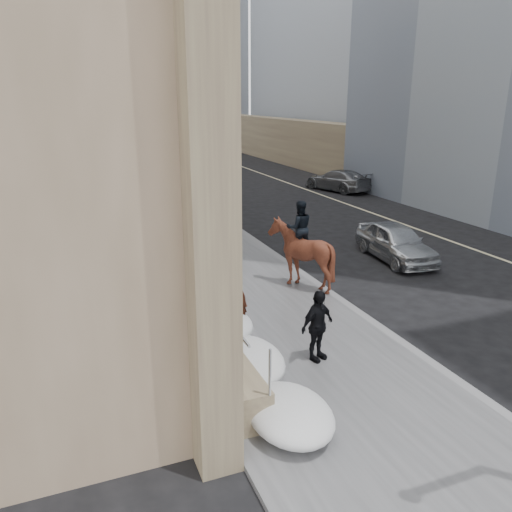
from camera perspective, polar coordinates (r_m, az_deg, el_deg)
The scene contains 17 objects.
ground at distance 11.69m, azimuth 5.93°, elevation -12.46°, with size 140.00×140.00×0.00m, color black.
sidewalk at distance 20.36m, azimuth -7.01°, elevation 0.97°, with size 5.00×80.00×0.12m, color #494A4C.
curb at distance 21.13m, azimuth -0.13°, elevation 1.72°, with size 0.24×80.00×0.12m, color slate.
lane_line at distance 25.02m, azimuth 16.95°, elevation 3.34°, with size 0.15×70.00×0.01m, color #BFB78C.
limestone_building at distance 29.06m, azimuth -24.21°, elevation 22.23°, with size 6.10×44.00×18.00m.
far_podium at distance 28.01m, azimuth 25.48°, elevation 8.03°, with size 2.00×80.00×4.00m, color brown.
bg_building_mid at distance 69.97m, azimuth -15.48°, elevation 23.71°, with size 30.00×12.00×28.00m, color slate.
bg_building_far at distance 81.05m, azimuth -23.72°, elevation 19.15°, with size 24.00×12.00×20.00m, color gray.
streetlight_mid at distance 24.17m, azimuth -3.44°, elevation 14.58°, with size 1.71×0.24×8.00m.
streetlight_far at distance 43.60m, azimuth -12.00°, elevation 15.57°, with size 1.71×0.24×8.00m.
traffic_signal at distance 31.74m, azimuth -9.26°, elevation 14.05°, with size 4.10×0.22×6.00m.
snow_bank at distance 18.18m, azimuth -9.87°, elevation 0.15°, with size 1.70×18.10×0.76m.
mounted_horse_left at distance 13.43m, azimuth -3.65°, elevation -2.91°, with size 1.76×2.47×2.62m.
mounted_horse_right at distance 15.68m, azimuth 5.09°, elevation 0.61°, with size 2.05×2.22×2.72m.
pedestrian at distance 11.40m, azimuth 7.02°, elevation -7.91°, with size 0.98×0.41×1.67m, color black.
car_silver at distance 19.44m, azimuth 15.68°, elevation 1.58°, with size 1.64×4.08×1.39m, color #B9BDC2.
car_grey at distance 33.58m, azimuth 9.30°, elevation 8.55°, with size 1.94×4.78×1.39m, color slate.
Camera 1 is at (-4.79, -8.93, 5.84)m, focal length 35.00 mm.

